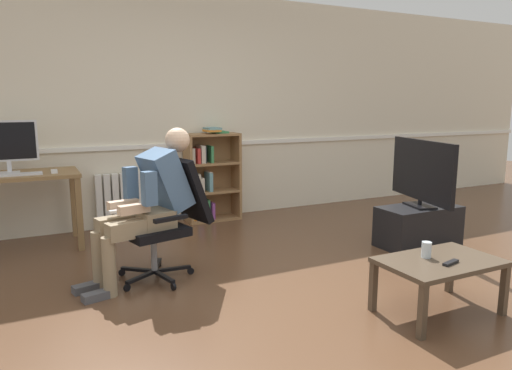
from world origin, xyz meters
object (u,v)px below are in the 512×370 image
(spare_remote, at_px, (451,263))
(drinking_glass, at_px, (426,250))
(tv_stand, at_px, (418,226))
(office_chair, at_px, (169,214))
(imac_monitor, at_px, (7,143))
(radiator, at_px, (132,200))
(keyboard, at_px, (21,174))
(coffee_table, at_px, (440,266))
(tv_screen, at_px, (422,172))
(computer_desk, at_px, (18,186))
(person_seated, at_px, (148,202))
(bookshelf, at_px, (209,177))
(computer_mouse, at_px, (54,171))

(spare_remote, bearing_deg, drinking_glass, 2.21)
(tv_stand, relative_size, drinking_glass, 7.55)
(drinking_glass, bearing_deg, office_chair, 133.89)
(imac_monitor, distance_m, radiator, 1.45)
(spare_remote, bearing_deg, keyboard, 28.66)
(office_chair, height_order, coffee_table, office_chair)
(keyboard, bearing_deg, tv_screen, -22.75)
(computer_desk, distance_m, office_chair, 1.72)
(imac_monitor, bearing_deg, office_chair, -50.16)
(keyboard, xyz_separation_m, office_chair, (1.06, -1.18, -0.24))
(computer_desk, distance_m, tv_stand, 3.95)
(computer_desk, height_order, tv_screen, tv_screen)
(computer_desk, height_order, tv_stand, computer_desk)
(radiator, height_order, spare_remote, radiator)
(drinking_glass, bearing_deg, keyboard, 133.10)
(keyboard, relative_size, person_seated, 0.29)
(bookshelf, height_order, coffee_table, bookshelf)
(tv_stand, height_order, tv_screen, tv_screen)
(coffee_table, bearing_deg, bookshelf, 98.74)
(office_chair, height_order, person_seated, person_seated)
(bookshelf, height_order, person_seated, person_seated)
(tv_screen, bearing_deg, bookshelf, 52.17)
(computer_desk, bearing_deg, radiator, 18.73)
(computer_desk, relative_size, imac_monitor, 2.05)
(computer_mouse, relative_size, tv_screen, 0.10)
(radiator, bearing_deg, spare_remote, -67.33)
(person_seated, distance_m, tv_stand, 2.70)
(computer_mouse, xyz_separation_m, spare_remote, (2.21, -2.81, -0.38))
(tv_screen, bearing_deg, person_seated, 98.09)
(radiator, distance_m, spare_remote, 3.59)
(drinking_glass, xyz_separation_m, spare_remote, (0.05, -0.17, -0.05))
(keyboard, bearing_deg, computer_desk, 105.82)
(drinking_glass, relative_size, spare_remote, 0.73)
(tv_stand, xyz_separation_m, drinking_glass, (-1.09, -1.13, 0.24))
(office_chair, bearing_deg, drinking_glass, 30.46)
(computer_desk, bearing_deg, tv_screen, -24.41)
(computer_desk, relative_size, computer_mouse, 11.04)
(tv_screen, bearing_deg, drinking_glass, 149.91)
(computer_desk, relative_size, bookshelf, 0.98)
(person_seated, relative_size, tv_stand, 1.48)
(computer_mouse, distance_m, radiator, 1.07)
(imac_monitor, bearing_deg, coffee_table, -48.19)
(computer_desk, relative_size, coffee_table, 1.37)
(computer_desk, bearing_deg, bookshelf, 8.03)
(computer_desk, distance_m, tv_screen, 3.93)
(imac_monitor, xyz_separation_m, radiator, (1.21, 0.31, -0.73))
(imac_monitor, bearing_deg, computer_desk, -52.15)
(office_chair, relative_size, tv_stand, 1.18)
(bookshelf, xyz_separation_m, radiator, (-0.91, 0.10, -0.22))
(radiator, bearing_deg, bookshelf, -6.20)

